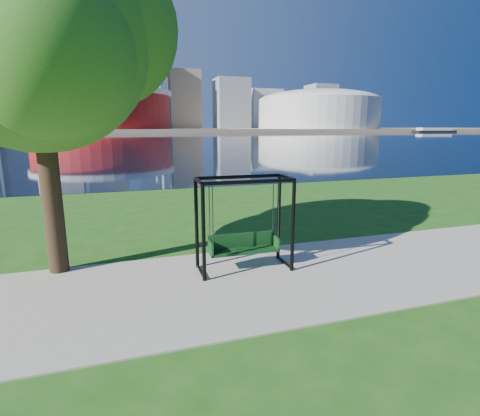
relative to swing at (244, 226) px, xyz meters
name	(u,v)px	position (x,y,z in m)	size (l,w,h in m)	color
ground	(237,274)	(-0.22, -0.21, -1.02)	(900.00, 900.00, 0.00)	#1E5114
path	(244,282)	(-0.22, -0.71, -1.00)	(120.00, 4.00, 0.03)	#9E937F
river	(125,139)	(-0.22, 101.79, -1.01)	(900.00, 180.00, 0.02)	black
far_bank	(119,130)	(-0.22, 305.79, -0.02)	(900.00, 228.00, 2.00)	#937F60
stadium	(101,108)	(-10.22, 234.79, 13.21)	(83.00, 83.00, 32.00)	maroon
arena	(318,109)	(134.78, 234.79, 14.86)	(84.00, 84.00, 26.56)	beige
skyline	(110,85)	(-4.49, 319.19, 34.87)	(392.00, 66.00, 96.50)	gray
swing	(244,226)	(0.00, 0.00, 0.00)	(2.08, 0.95, 2.11)	black
park_tree	(31,30)	(-4.01, 1.21, 4.00)	(5.82, 5.26, 7.23)	black
barge	(434,130)	(183.40, 178.13, 0.21)	(27.41, 8.92, 2.70)	black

